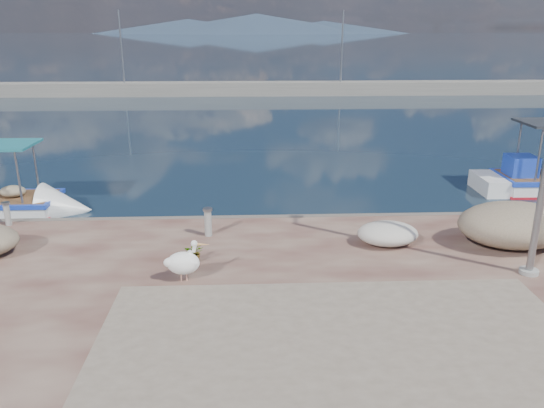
{
  "coord_description": "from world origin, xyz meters",
  "views": [
    {
      "loc": [
        -0.61,
        -10.22,
        5.97
      ],
      "look_at": [
        0.0,
        3.8,
        1.3
      ],
      "focal_mm": 35.0,
      "sensor_mm": 36.0,
      "label": 1
    }
  ],
  "objects": [
    {
      "name": "bollard_near",
      "position": [
        -1.78,
        3.51,
        0.94
      ],
      "size": [
        0.26,
        0.26,
        0.8
      ],
      "color": "gray",
      "rests_on": "quay"
    },
    {
      "name": "pelican",
      "position": [
        -2.12,
        0.75,
        0.96
      ],
      "size": [
        1.02,
        0.55,
        0.97
      ],
      "rotation": [
        0.0,
        0.0,
        0.13
      ],
      "color": "tan",
      "rests_on": "quay"
    },
    {
      "name": "ground",
      "position": [
        0.0,
        0.0,
        0.0
      ],
      "size": [
        1400.0,
        1400.0,
        0.0
      ],
      "primitive_type": "plane",
      "color": "#162635",
      "rests_on": "ground"
    },
    {
      "name": "mountains",
      "position": [
        4.39,
        650.0,
        9.51
      ],
      "size": [
        370.0,
        280.0,
        22.0
      ],
      "color": "#28384C",
      "rests_on": "ground"
    },
    {
      "name": "breakwater",
      "position": [
        -0.0,
        40.0,
        0.6
      ],
      "size": [
        120.0,
        2.2,
        7.5
      ],
      "color": "gray",
      "rests_on": "ground"
    },
    {
      "name": "net_pile_d",
      "position": [
        3.02,
        2.69,
        0.8
      ],
      "size": [
        1.61,
        1.21,
        0.6
      ],
      "primitive_type": "ellipsoid",
      "color": "silver",
      "rests_on": "quay"
    },
    {
      "name": "bollard_far",
      "position": [
        -7.67,
        4.6,
        0.88
      ],
      "size": [
        0.23,
        0.23,
        0.7
      ],
      "color": "gray",
      "rests_on": "quay"
    },
    {
      "name": "potted_plant",
      "position": [
        -1.98,
        1.77,
        0.76
      ],
      "size": [
        0.51,
        0.45,
        0.52
      ],
      "primitive_type": "imported",
      "rotation": [
        0.0,
        0.0,
        -0.11
      ],
      "color": "#33722D",
      "rests_on": "quay"
    },
    {
      "name": "net_pile_c",
      "position": [
        6.29,
        2.47,
        1.08
      ],
      "size": [
        2.93,
        2.09,
        1.15
      ],
      "primitive_type": "ellipsoid",
      "color": "gray",
      "rests_on": "quay"
    },
    {
      "name": "quay_patch",
      "position": [
        1.0,
        -3.0,
        0.5
      ],
      "size": [
        9.0,
        7.0,
        0.01
      ],
      "primitive_type": "cube",
      "color": "gray",
      "rests_on": "quay"
    }
  ]
}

